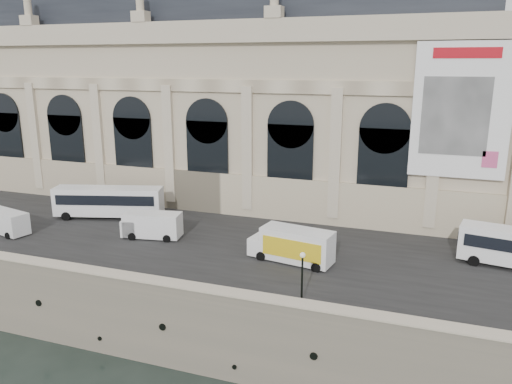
# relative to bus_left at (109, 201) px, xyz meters

# --- Properties ---
(ground) EXTENTS (260.00, 260.00, 0.00)m
(ground) POSITION_rel_bus_left_xyz_m (13.98, -16.04, -8.05)
(ground) COLOR black
(ground) RESTS_ON ground
(quay) EXTENTS (160.00, 70.00, 6.00)m
(quay) POSITION_rel_bus_left_xyz_m (13.98, 18.96, -5.05)
(quay) COLOR #796E5D
(quay) RESTS_ON ground
(street) EXTENTS (160.00, 24.00, 0.06)m
(street) POSITION_rel_bus_left_xyz_m (13.98, -2.04, -2.02)
(street) COLOR #2D2D2D
(street) RESTS_ON quay
(parapet) EXTENTS (160.00, 1.40, 1.21)m
(parapet) POSITION_rel_bus_left_xyz_m (13.98, -15.44, -1.43)
(parapet) COLOR #796E5D
(parapet) RESTS_ON quay
(museum) EXTENTS (69.00, 18.70, 29.10)m
(museum) POSITION_rel_bus_left_xyz_m (8.01, 14.82, 11.68)
(museum) COLOR beige
(museum) RESTS_ON quay
(bus_left) EXTENTS (12.61, 5.89, 3.65)m
(bus_left) POSITION_rel_bus_left_xyz_m (0.00, 0.00, 0.00)
(bus_left) COLOR white
(bus_left) RESTS_ON quay
(van_b) EXTENTS (5.81, 3.25, 2.44)m
(van_b) POSITION_rel_bus_left_xyz_m (-7.25, -8.11, -0.80)
(van_b) COLOR silver
(van_b) RESTS_ON quay
(van_c) EXTENTS (6.28, 3.26, 2.67)m
(van_c) POSITION_rel_bus_left_xyz_m (7.94, -4.31, -0.69)
(van_c) COLOR white
(van_c) RESTS_ON quay
(box_truck) EXTENTS (8.04, 3.77, 3.12)m
(box_truck) POSITION_rel_bus_left_xyz_m (23.49, -5.58, -0.48)
(box_truck) COLOR white
(box_truck) RESTS_ON quay
(lamp_right) EXTENTS (0.42, 0.42, 4.12)m
(lamp_right) POSITION_rel_bus_left_xyz_m (26.33, -13.32, 0.00)
(lamp_right) COLOR black
(lamp_right) RESTS_ON quay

